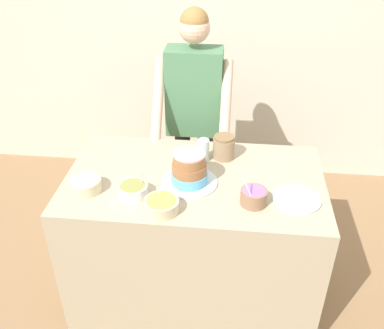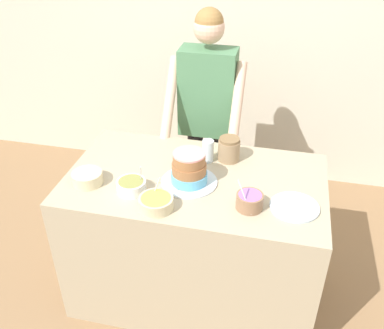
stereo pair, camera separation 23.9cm
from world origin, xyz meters
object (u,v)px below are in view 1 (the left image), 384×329
Objects in this scene: cake at (189,170)px; stoneware_jar at (224,147)px; person_baker at (194,105)px; frosting_bowl_white at (86,184)px; frosting_bowl_purple at (254,196)px; drinking_glass at (203,150)px; ceramic_plate at (296,199)px; frosting_bowl_olive at (133,190)px; frosting_bowl_yellow at (161,205)px.

cake reaches higher than stoneware_jar.
person_baker is 9.77× the size of frosting_bowl_white.
cake is (0.06, -0.80, -0.03)m from person_baker.
cake is 1.75× the size of frosting_bowl_purple.
person_baker is at bearing 101.82° from drinking_glass.
ceramic_plate is 1.75× the size of stoneware_jar.
cake is 0.33m from frosting_bowl_olive.
frosting_bowl_purple reaches higher than frosting_bowl_olive.
drinking_glass is at bearing 49.09° from frosting_bowl_olive.
frosting_bowl_purple is 1.23× the size of stoneware_jar.
ceramic_plate is (0.65, -0.90, -0.11)m from person_baker.
frosting_bowl_purple reaches higher than frosting_bowl_yellow.
cake is at bearing -103.12° from drinking_glass.
frosting_bowl_white is (-0.93, 0.02, -0.01)m from frosting_bowl_purple.
frosting_bowl_yellow is at bearing -166.91° from frosting_bowl_purple.
frosting_bowl_yellow reaches higher than drinking_glass.
drinking_glass is (0.63, 0.39, 0.03)m from frosting_bowl_white.
ceramic_plate is (0.71, 0.16, -0.03)m from frosting_bowl_yellow.
frosting_bowl_purple is at bearing -68.40° from stoneware_jar.
cake is 2.16× the size of stoneware_jar.
frosting_bowl_olive is at bearing -176.73° from ceramic_plate.
frosting_bowl_olive is 0.89m from ceramic_plate.
frosting_bowl_white is at bearing -148.26° from drinking_glass.
frosting_bowl_purple is 0.24m from ceramic_plate.
cake is 1.76× the size of frosting_bowl_yellow.
frosting_bowl_olive is at bearing 147.45° from frosting_bowl_yellow.
cake is 0.58m from frosting_bowl_white.
frosting_bowl_olive is (-0.29, -0.15, -0.05)m from cake.
frosting_bowl_yellow is at bearing -108.64° from drinking_glass.
frosting_bowl_purple is 1.00× the size of frosting_bowl_yellow.
frosting_bowl_purple is at bearing -53.48° from drinking_glass.
person_baker is 10.06× the size of frosting_bowl_olive.
frosting_bowl_olive is (-0.24, -0.95, -0.08)m from person_baker.
ceramic_plate is at bearing 12.65° from frosting_bowl_purple.
drinking_glass is at bearing 31.74° from frosting_bowl_white.
stoneware_jar is at bearing 20.07° from drinking_glass.
frosting_bowl_purple reaches higher than drinking_glass.
person_baker is 0.56m from drinking_glass.
frosting_bowl_yellow and stoneware_jar have the same top height.
person_baker is at bearing 115.30° from stoneware_jar.
person_baker is 9.27× the size of frosting_bowl_purple.
cake reaches higher than frosting_bowl_yellow.
person_baker is at bearing 113.57° from frosting_bowl_purple.
frosting_bowl_olive is at bearing -152.46° from cake.
ceramic_plate is (0.60, -0.10, -0.08)m from cake.
frosting_bowl_white is 0.86m from stoneware_jar.
person_baker reaches higher than drinking_glass.
person_baker is at bearing 76.00° from frosting_bowl_olive.
frosting_bowl_white is at bearing -178.48° from ceramic_plate.
frosting_bowl_yellow is (-0.48, -0.11, -0.01)m from frosting_bowl_purple.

